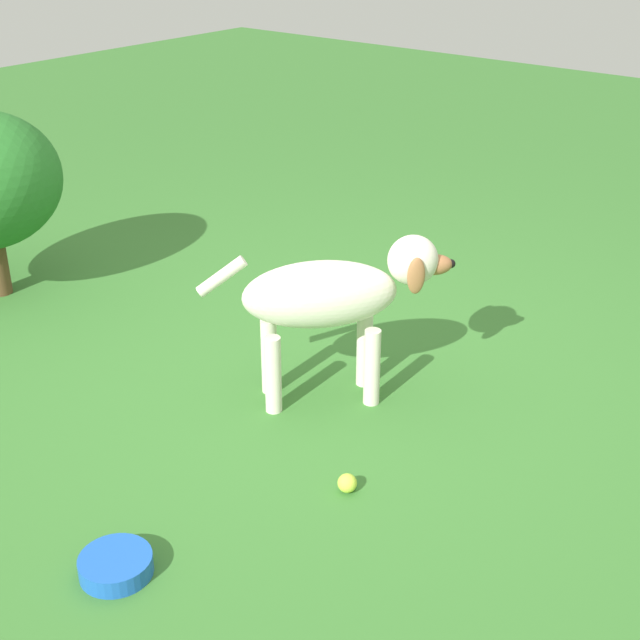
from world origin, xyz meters
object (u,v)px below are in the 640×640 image
at_px(tennis_ball_0, 313,291).
at_px(tennis_ball_1, 347,483).
at_px(dog, 335,296).
at_px(water_bowl, 116,565).

xyz_separation_m(tennis_ball_0, tennis_ball_1, (-1.13, -1.07, 0.00)).
relative_size(dog, tennis_ball_0, 11.54).
xyz_separation_m(tennis_ball_1, water_bowl, (-0.75, 0.29, -0.00)).
height_order(tennis_ball_1, water_bowl, tennis_ball_1).
bearing_deg(tennis_ball_1, dog, 42.05).
height_order(tennis_ball_0, tennis_ball_1, same).
relative_size(dog, water_bowl, 3.46).
xyz_separation_m(dog, water_bowl, (-1.21, -0.12, -0.41)).
bearing_deg(water_bowl, tennis_ball_1, -21.56).
bearing_deg(tennis_ball_0, water_bowl, -157.50).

